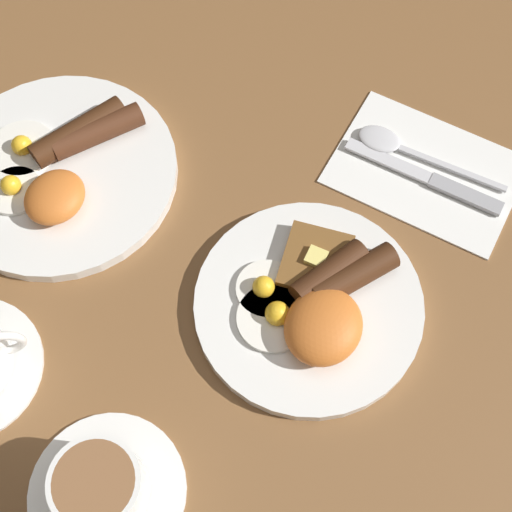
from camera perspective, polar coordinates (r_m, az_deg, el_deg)
name	(u,v)px	position (r m, az deg, el deg)	size (l,w,h in m)	color
ground_plane	(308,308)	(0.74, 4.18, -4.16)	(3.00, 3.00, 0.00)	brown
breakfast_plate_near	(313,303)	(0.73, 4.56, -3.76)	(0.24, 0.24, 0.05)	white
breakfast_plate_far	(62,168)	(0.83, -15.30, 6.80)	(0.26, 0.26, 0.05)	white
teacup_near	(102,489)	(0.68, -12.21, -17.76)	(0.15, 0.15, 0.07)	white
napkin	(426,170)	(0.84, 13.45, 6.70)	(0.15, 0.20, 0.01)	white
knife	(432,180)	(0.83, 13.88, 5.95)	(0.02, 0.19, 0.01)	silver
spoon	(394,145)	(0.84, 10.99, 8.73)	(0.04, 0.18, 0.01)	silver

